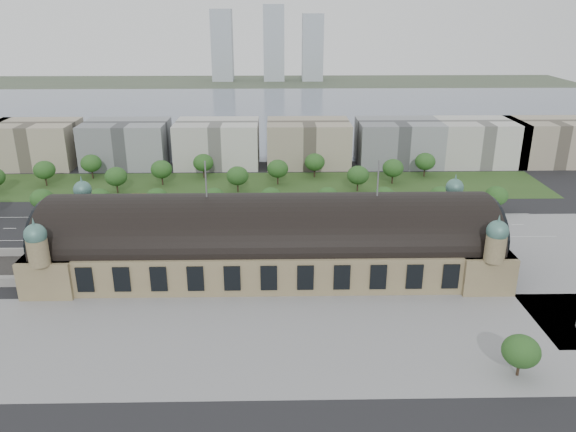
{
  "coord_description": "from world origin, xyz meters",
  "views": [
    {
      "loc": [
        2.73,
        -171.4,
        83.19
      ],
      "look_at": [
        6.42,
        12.76,
        14.0
      ],
      "focal_mm": 35.0,
      "sensor_mm": 36.0,
      "label": 1
    }
  ],
  "objects_px": {
    "traffic_car_1": "(107,221)",
    "bus_east": "(311,233)",
    "traffic_car_3": "(221,225)",
    "traffic_car_2": "(160,226)",
    "petrol_station": "(150,199)",
    "parked_car_2": "(93,239)",
    "parked_car_3": "(137,242)",
    "parked_car_6": "(166,238)",
    "bus_west": "(205,234)",
    "parked_car_1": "(72,240)",
    "traffic_car_5": "(346,215)",
    "bus_mid": "(246,230)",
    "parked_car_4": "(139,238)",
    "traffic_car_4": "(263,229)",
    "parked_car_5": "(145,241)",
    "pedestrian_1": "(520,341)",
    "parked_car_0": "(66,243)",
    "traffic_car_6": "(471,232)"
  },
  "relations": [
    {
      "from": "traffic_car_5",
      "to": "parked_car_6",
      "type": "distance_m",
      "value": 74.77
    },
    {
      "from": "traffic_car_5",
      "to": "bus_west",
      "type": "relative_size",
      "value": 0.36
    },
    {
      "from": "petrol_station",
      "to": "bus_mid",
      "type": "height_order",
      "value": "petrol_station"
    },
    {
      "from": "parked_car_1",
      "to": "parked_car_2",
      "type": "xyz_separation_m",
      "value": [
        7.75,
        0.96,
        0.15
      ]
    },
    {
      "from": "traffic_car_1",
      "to": "bus_east",
      "type": "distance_m",
      "value": 84.71
    },
    {
      "from": "parked_car_0",
      "to": "parked_car_1",
      "type": "height_order",
      "value": "parked_car_0"
    },
    {
      "from": "parked_car_4",
      "to": "traffic_car_3",
      "type": "bearing_deg",
      "value": 86.37
    },
    {
      "from": "traffic_car_3",
      "to": "bus_west",
      "type": "bearing_deg",
      "value": 160.91
    },
    {
      "from": "traffic_car_1",
      "to": "traffic_car_3",
      "type": "relative_size",
      "value": 0.81
    },
    {
      "from": "traffic_car_5",
      "to": "parked_car_0",
      "type": "bearing_deg",
      "value": 101.86
    },
    {
      "from": "traffic_car_6",
      "to": "parked_car_4",
      "type": "bearing_deg",
      "value": -91.88
    },
    {
      "from": "traffic_car_4",
      "to": "bus_mid",
      "type": "distance_m",
      "value": 7.17
    },
    {
      "from": "parked_car_6",
      "to": "bus_west",
      "type": "bearing_deg",
      "value": 60.7
    },
    {
      "from": "traffic_car_2",
      "to": "parked_car_6",
      "type": "xyz_separation_m",
      "value": [
        4.62,
        -12.04,
        -0.03
      ]
    },
    {
      "from": "parked_car_3",
      "to": "parked_car_1",
      "type": "bearing_deg",
      "value": -125.46
    },
    {
      "from": "bus_mid",
      "to": "traffic_car_4",
      "type": "bearing_deg",
      "value": -58.39
    },
    {
      "from": "traffic_car_2",
      "to": "bus_west",
      "type": "height_order",
      "value": "bus_west"
    },
    {
      "from": "parked_car_1",
      "to": "traffic_car_6",
      "type": "bearing_deg",
      "value": 70.31
    },
    {
      "from": "petrol_station",
      "to": "traffic_car_5",
      "type": "bearing_deg",
      "value": -11.04
    },
    {
      "from": "traffic_car_6",
      "to": "parked_car_1",
      "type": "bearing_deg",
      "value": -91.8
    },
    {
      "from": "traffic_car_5",
      "to": "parked_car_2",
      "type": "height_order",
      "value": "parked_car_2"
    },
    {
      "from": "pedestrian_1",
      "to": "parked_car_6",
      "type": "bearing_deg",
      "value": 66.72
    },
    {
      "from": "traffic_car_2",
      "to": "traffic_car_6",
      "type": "xyz_separation_m",
      "value": [
        122.28,
        -8.22,
        -0.11
      ]
    },
    {
      "from": "parked_car_0",
      "to": "pedestrian_1",
      "type": "bearing_deg",
      "value": 26.6
    },
    {
      "from": "parked_car_2",
      "to": "bus_mid",
      "type": "height_order",
      "value": "bus_mid"
    },
    {
      "from": "petrol_station",
      "to": "parked_car_0",
      "type": "distance_m",
      "value": 49.19
    },
    {
      "from": "parked_car_6",
      "to": "bus_mid",
      "type": "height_order",
      "value": "bus_mid"
    },
    {
      "from": "parked_car_5",
      "to": "pedestrian_1",
      "type": "bearing_deg",
      "value": 18.42
    },
    {
      "from": "traffic_car_4",
      "to": "bus_mid",
      "type": "height_order",
      "value": "bus_mid"
    },
    {
      "from": "traffic_car_3",
      "to": "traffic_car_2",
      "type": "bearing_deg",
      "value": 98.07
    },
    {
      "from": "traffic_car_5",
      "to": "parked_car_0",
      "type": "height_order",
      "value": "parked_car_0"
    },
    {
      "from": "traffic_car_1",
      "to": "traffic_car_4",
      "type": "distance_m",
      "value": 64.95
    },
    {
      "from": "petrol_station",
      "to": "traffic_car_3",
      "type": "bearing_deg",
      "value": -38.22
    },
    {
      "from": "parked_car_5",
      "to": "bus_mid",
      "type": "relative_size",
      "value": 0.48
    },
    {
      "from": "parked_car_1",
      "to": "parked_car_2",
      "type": "height_order",
      "value": "parked_car_2"
    },
    {
      "from": "traffic_car_3",
      "to": "traffic_car_4",
      "type": "relative_size",
      "value": 1.19
    },
    {
      "from": "parked_car_2",
      "to": "bus_west",
      "type": "height_order",
      "value": "bus_west"
    },
    {
      "from": "traffic_car_3",
      "to": "traffic_car_5",
      "type": "relative_size",
      "value": 1.25
    },
    {
      "from": "parked_car_5",
      "to": "traffic_car_6",
      "type": "bearing_deg",
      "value": 52.82
    },
    {
      "from": "petrol_station",
      "to": "traffic_car_3",
      "type": "relative_size",
      "value": 2.75
    },
    {
      "from": "traffic_car_3",
      "to": "parked_car_6",
      "type": "relative_size",
      "value": 0.93
    },
    {
      "from": "parked_car_2",
      "to": "parked_car_3",
      "type": "xyz_separation_m",
      "value": [
        17.05,
        -3.72,
        -0.02
      ]
    },
    {
      "from": "traffic_car_1",
      "to": "traffic_car_5",
      "type": "bearing_deg",
      "value": -94.58
    },
    {
      "from": "traffic_car_1",
      "to": "parked_car_1",
      "type": "distance_m",
      "value": 21.49
    },
    {
      "from": "traffic_car_3",
      "to": "bus_west",
      "type": "distance_m",
      "value": 12.64
    },
    {
      "from": "parked_car_2",
      "to": "parked_car_3",
      "type": "height_order",
      "value": "parked_car_2"
    },
    {
      "from": "parked_car_4",
      "to": "bus_west",
      "type": "bearing_deg",
      "value": 66.56
    },
    {
      "from": "traffic_car_3",
      "to": "parked_car_1",
      "type": "distance_m",
      "value": 56.51
    },
    {
      "from": "traffic_car_1",
      "to": "bus_east",
      "type": "bearing_deg",
      "value": -108.88
    },
    {
      "from": "petrol_station",
      "to": "bus_east",
      "type": "xyz_separation_m",
      "value": [
        69.52,
        -38.28,
        -1.24
      ]
    }
  ]
}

